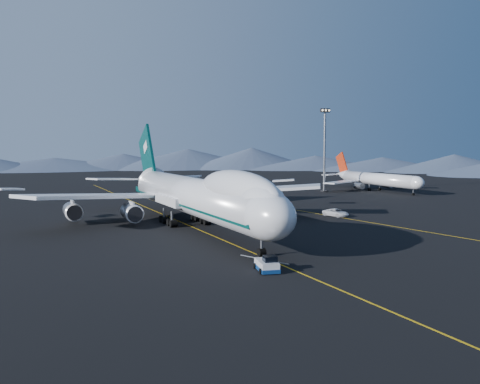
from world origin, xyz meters
name	(u,v)px	position (x,y,z in m)	size (l,w,h in m)	color
ground	(194,228)	(0.00, 0.00, 0.00)	(500.00, 500.00, 0.00)	black
taxiway_line_main	(194,228)	(0.00, 0.00, 0.01)	(0.25, 220.00, 0.01)	#C7980B
taxiway_line_side	(310,212)	(30.00, 10.00, 0.01)	(0.25, 200.00, 0.01)	#C7980B
boeing_747	(194,195)	(0.00, 0.03, 5.81)	(59.62, 72.43, 19.37)	silver
pushback_tug	(267,266)	(-3.00, -33.86, 0.58)	(3.14, 4.63, 1.86)	silver
second_jet	(375,179)	(77.75, 48.09, 3.68)	(37.85, 42.76, 12.17)	silver
service_van	(336,213)	(31.35, 2.18, 0.78)	(2.60, 5.65, 1.57)	white
floodlight_mast	(325,150)	(61.28, 52.34, 13.04)	(3.18, 2.38, 25.73)	black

